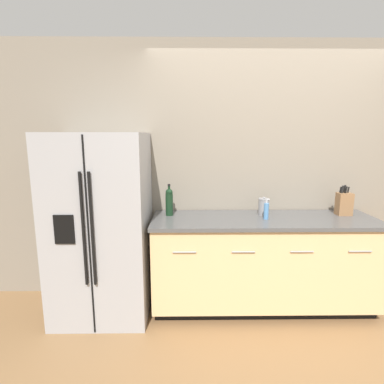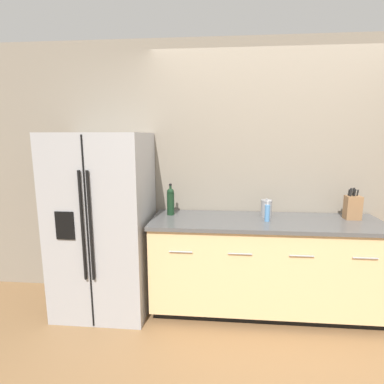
{
  "view_description": "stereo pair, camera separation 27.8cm",
  "coord_description": "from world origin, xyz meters",
  "px_view_note": "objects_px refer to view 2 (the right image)",
  "views": [
    {
      "loc": [
        -0.86,
        -1.81,
        1.67
      ],
      "look_at": [
        -0.82,
        0.93,
        1.16
      ],
      "focal_mm": 28.0,
      "sensor_mm": 36.0,
      "label": 1
    },
    {
      "loc": [
        -0.58,
        -1.8,
        1.67
      ],
      "look_at": [
        -0.82,
        0.93,
        1.16
      ],
      "focal_mm": 28.0,
      "sensor_mm": 36.0,
      "label": 2
    }
  ],
  "objects_px": {
    "wine_bottle": "(171,201)",
    "soap_dispenser": "(267,213)",
    "steel_canister": "(266,208)",
    "refrigerator": "(104,224)",
    "knife_block": "(353,207)"
  },
  "relations": [
    {
      "from": "refrigerator",
      "to": "soap_dispenser",
      "type": "xyz_separation_m",
      "value": [
        1.53,
        0.01,
        0.14
      ]
    },
    {
      "from": "knife_block",
      "to": "refrigerator",
      "type": "bearing_deg",
      "value": -176.27
    },
    {
      "from": "knife_block",
      "to": "steel_canister",
      "type": "distance_m",
      "value": 0.78
    },
    {
      "from": "knife_block",
      "to": "wine_bottle",
      "type": "relative_size",
      "value": 0.96
    },
    {
      "from": "knife_block",
      "to": "soap_dispenser",
      "type": "xyz_separation_m",
      "value": [
        -0.8,
        -0.15,
        -0.03
      ]
    },
    {
      "from": "soap_dispenser",
      "to": "wine_bottle",
      "type": "bearing_deg",
      "value": 170.43
    },
    {
      "from": "refrigerator",
      "to": "wine_bottle",
      "type": "bearing_deg",
      "value": 14.39
    },
    {
      "from": "refrigerator",
      "to": "soap_dispenser",
      "type": "height_order",
      "value": "refrigerator"
    },
    {
      "from": "refrigerator",
      "to": "steel_canister",
      "type": "bearing_deg",
      "value": 6.36
    },
    {
      "from": "refrigerator",
      "to": "soap_dispenser",
      "type": "distance_m",
      "value": 1.53
    },
    {
      "from": "soap_dispenser",
      "to": "steel_canister",
      "type": "distance_m",
      "value": 0.17
    },
    {
      "from": "wine_bottle",
      "to": "soap_dispenser",
      "type": "relative_size",
      "value": 1.61
    },
    {
      "from": "wine_bottle",
      "to": "soap_dispenser",
      "type": "height_order",
      "value": "wine_bottle"
    },
    {
      "from": "soap_dispenser",
      "to": "steel_canister",
      "type": "bearing_deg",
      "value": 84.14
    },
    {
      "from": "refrigerator",
      "to": "knife_block",
      "type": "height_order",
      "value": "refrigerator"
    }
  ]
}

